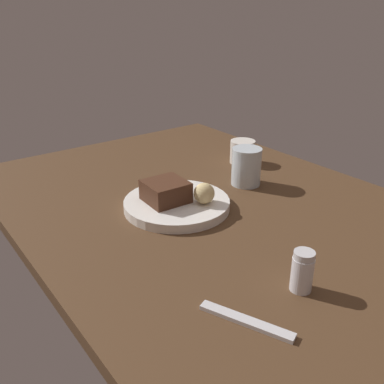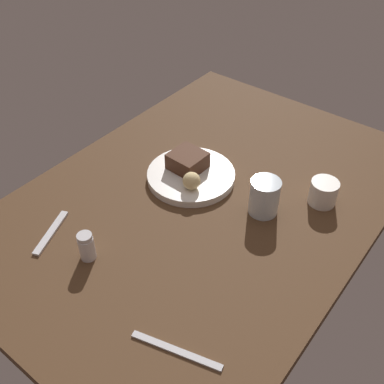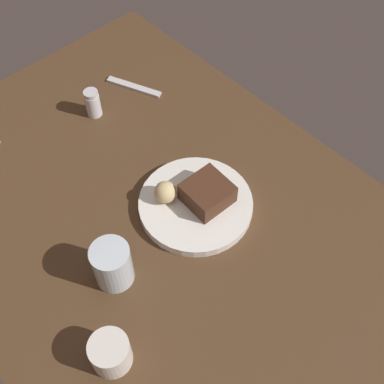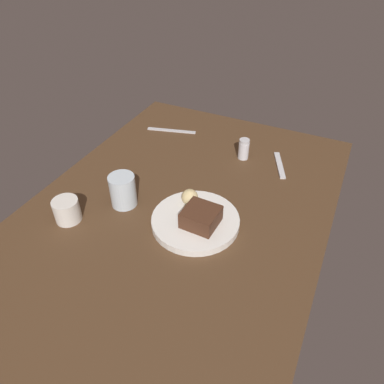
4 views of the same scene
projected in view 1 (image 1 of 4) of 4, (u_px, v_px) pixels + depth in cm
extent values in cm
cube|color=#4C331E|center=(212.00, 211.00, 101.33)|extent=(120.00, 84.00, 3.00)
cylinder|color=white|center=(177.00, 204.00, 98.93)|extent=(24.41, 24.41, 2.12)
cube|color=#472819|center=(166.00, 191.00, 97.23)|extent=(9.24, 9.44, 4.73)
sphere|color=#DBC184|center=(204.00, 193.00, 96.15)|extent=(4.76, 4.76, 4.76)
cylinder|color=silver|center=(302.00, 274.00, 70.36)|extent=(3.68, 3.68, 6.08)
cylinder|color=silver|center=(304.00, 255.00, 68.87)|extent=(3.50, 3.50, 1.20)
cylinder|color=silver|center=(246.00, 166.00, 110.53)|extent=(7.63, 7.63, 9.74)
cylinder|color=silver|center=(242.00, 152.00, 125.95)|extent=(7.23, 7.23, 6.68)
cube|color=silver|center=(246.00, 321.00, 64.02)|extent=(14.52, 7.49, 0.70)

